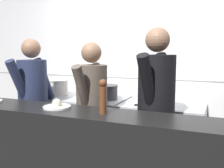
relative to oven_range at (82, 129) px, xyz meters
name	(u,v)px	position (x,y,z in m)	size (l,w,h in m)	color
wall_back_tiled	(134,67)	(0.60, 0.40, 0.85)	(8.00, 0.06, 2.60)	white
oven_range	(82,129)	(0.00, 0.00, 0.00)	(1.20, 0.71, 0.91)	#232326
prep_counter	(162,141)	(1.11, 0.00, -0.01)	(0.97, 0.65, 0.89)	#B7BABF
pass_counter	(70,165)	(0.50, -1.12, 0.05)	(2.84, 0.45, 1.01)	black
stock_pot	(58,87)	(-0.37, -0.01, 0.57)	(0.30, 0.30, 0.22)	beige
sauce_pot	(84,88)	(0.01, 0.06, 0.56)	(0.25, 0.25, 0.21)	#B7BABF
braising_pot	(106,92)	(0.37, -0.01, 0.55)	(0.32, 0.32, 0.19)	#2D2D33
chefs_knife	(148,105)	(0.96, -0.16, 0.45)	(0.37, 0.15, 0.02)	#B7BABF
plated_dish_appetiser	(57,106)	(0.35, -1.09, 0.58)	(0.25, 0.25, 0.09)	white
pepper_mill	(103,96)	(0.83, -1.13, 0.71)	(0.06, 0.06, 0.29)	brown
chef_head_cook	(33,102)	(-0.31, -0.62, 0.47)	(0.37, 0.73, 1.67)	black
chef_sous	(92,110)	(0.47, -0.62, 0.45)	(0.34, 0.70, 1.62)	black
chef_line	(156,109)	(1.16, -0.63, 0.52)	(0.41, 0.77, 1.75)	black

